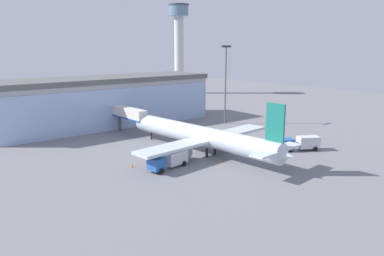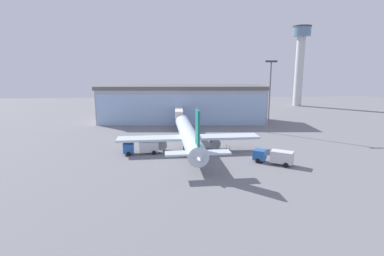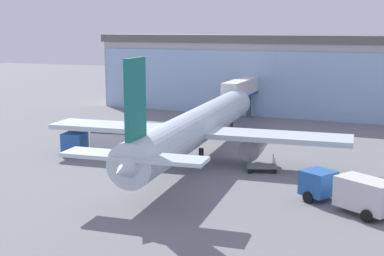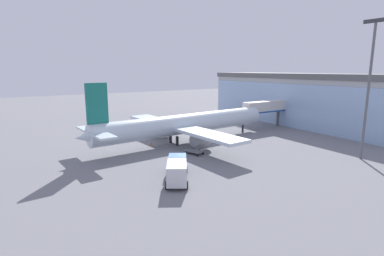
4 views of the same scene
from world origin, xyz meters
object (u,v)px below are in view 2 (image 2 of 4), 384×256
object	(u,v)px
control_tower	(300,56)
safety_cone_wingtip	(125,147)
apron_light_mast	(270,91)
baggage_cart	(223,150)
jet_bridge	(179,114)
catering_truck	(142,147)
airplane	(188,135)
safety_cone_nose	(183,156)
fuel_truck	(275,156)

from	to	relation	value
control_tower	safety_cone_wingtip	xyz separation A→B (m)	(-68.99, -72.23, -22.67)
control_tower	apron_light_mast	size ratio (longest dim) A/B	1.84
apron_light_mast	baggage_cart	distance (m)	27.08
jet_bridge	catering_truck	size ratio (longest dim) A/B	1.56
airplane	baggage_cart	world-z (taller)	airplane
baggage_cart	jet_bridge	bearing A→B (deg)	-88.60
airplane	apron_light_mast	bearing A→B (deg)	-57.55
safety_cone_nose	safety_cone_wingtip	distance (m)	14.93
jet_bridge	safety_cone_wingtip	world-z (taller)	jet_bridge
apron_light_mast	safety_cone_nose	distance (m)	34.93
catering_truck	fuel_truck	bearing A→B (deg)	155.56
apron_light_mast	baggage_cart	world-z (taller)	apron_light_mast
safety_cone_nose	apron_light_mast	bearing A→B (deg)	42.53
fuel_truck	safety_cone_nose	size ratio (longest dim) A/B	13.40
jet_bridge	control_tower	distance (m)	78.54
control_tower	baggage_cart	distance (m)	92.88
control_tower	baggage_cart	size ratio (longest dim) A/B	11.46
fuel_truck	safety_cone_wingtip	distance (m)	32.51
jet_bridge	baggage_cart	bearing A→B (deg)	-159.69
apron_light_mast	jet_bridge	bearing A→B (deg)	165.96
baggage_cart	airplane	bearing A→B (deg)	-37.62
control_tower	baggage_cart	xyz separation A→B (m)	(-47.45, -76.63, -22.45)
apron_light_mast	airplane	bearing A→B (deg)	-144.32
fuel_truck	catering_truck	bearing A→B (deg)	14.07
safety_cone_nose	safety_cone_wingtip	bearing A→B (deg)	149.27
airplane	safety_cone_wingtip	size ratio (longest dim) A/B	70.44
fuel_truck	safety_cone_wingtip	bearing A→B (deg)	8.98
airplane	catering_truck	size ratio (longest dim) A/B	5.16
catering_truck	safety_cone_nose	bearing A→B (deg)	152.36
control_tower	airplane	xyz separation A→B (m)	(-54.83, -74.05, -19.63)
fuel_truck	jet_bridge	bearing A→B (deg)	-30.66
apron_light_mast	baggage_cart	xyz separation A→B (m)	(-15.64, -19.11, -11.13)
fuel_truck	baggage_cart	xyz separation A→B (m)	(-8.43, 8.13, -0.97)
apron_light_mast	baggage_cart	bearing A→B (deg)	-129.30
jet_bridge	control_tower	xyz separation A→B (m)	(56.55, 51.33, 18.32)
fuel_truck	safety_cone_wingtip	world-z (taller)	fuel_truck
apron_light_mast	fuel_truck	xyz separation A→B (m)	(-7.20, -27.24, -10.16)
jet_bridge	baggage_cart	size ratio (longest dim) A/B	3.70
fuel_truck	safety_cone_nose	world-z (taller)	fuel_truck
airplane	catering_truck	xyz separation A→B (m)	(-9.83, -2.57, -1.85)
airplane	catering_truck	world-z (taller)	airplane
airplane	safety_cone_wingtip	distance (m)	14.60
jet_bridge	catering_truck	distance (m)	26.75
fuel_truck	safety_cone_nose	distance (m)	17.87
jet_bridge	fuel_truck	size ratio (longest dim) A/B	1.59
baggage_cart	safety_cone_wingtip	world-z (taller)	baggage_cart
baggage_cart	apron_light_mast	bearing A→B (deg)	-147.68
control_tower	baggage_cart	world-z (taller)	control_tower
control_tower	safety_cone_wingtip	distance (m)	102.43
catering_truck	baggage_cart	distance (m)	17.24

